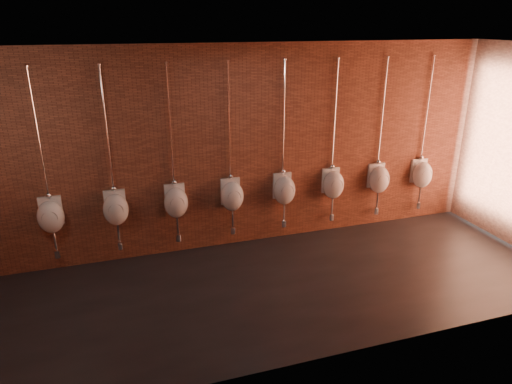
{
  "coord_description": "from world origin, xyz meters",
  "views": [
    {
      "loc": [
        -1.85,
        -5.15,
        3.49
      ],
      "look_at": [
        0.08,
        0.9,
        1.1
      ],
      "focal_mm": 32.0,
      "sensor_mm": 36.0,
      "label": 1
    }
  ],
  "objects_px": {
    "urinal_1": "(116,208)",
    "urinal_6": "(379,179)",
    "urinal_4": "(284,189)",
    "urinal_0": "(51,216)",
    "urinal_7": "(422,174)",
    "urinal_3": "(232,195)",
    "urinal_2": "(176,201)",
    "urinal_5": "(333,184)"
  },
  "relations": [
    {
      "from": "urinal_3",
      "to": "urinal_5",
      "type": "relative_size",
      "value": 1.0
    },
    {
      "from": "urinal_2",
      "to": "urinal_5",
      "type": "bearing_deg",
      "value": 0.0
    },
    {
      "from": "urinal_1",
      "to": "urinal_5",
      "type": "distance_m",
      "value": 3.54
    },
    {
      "from": "urinal_2",
      "to": "urinal_5",
      "type": "height_order",
      "value": "same"
    },
    {
      "from": "urinal_2",
      "to": "urinal_0",
      "type": "bearing_deg",
      "value": 180.0
    },
    {
      "from": "urinal_0",
      "to": "urinal_7",
      "type": "distance_m",
      "value": 6.19
    },
    {
      "from": "urinal_4",
      "to": "urinal_5",
      "type": "bearing_deg",
      "value": 0.0
    },
    {
      "from": "urinal_5",
      "to": "urinal_7",
      "type": "xyz_separation_m",
      "value": [
        1.77,
        0.0,
        0.0
      ]
    },
    {
      "from": "urinal_2",
      "to": "urinal_4",
      "type": "relative_size",
      "value": 1.0
    },
    {
      "from": "urinal_3",
      "to": "urinal_0",
      "type": "bearing_deg",
      "value": 180.0
    },
    {
      "from": "urinal_3",
      "to": "urinal_2",
      "type": "bearing_deg",
      "value": 180.0
    },
    {
      "from": "urinal_4",
      "to": "urinal_1",
      "type": "bearing_deg",
      "value": 180.0
    },
    {
      "from": "urinal_3",
      "to": "urinal_6",
      "type": "bearing_deg",
      "value": 0.0
    },
    {
      "from": "urinal_2",
      "to": "urinal_4",
      "type": "height_order",
      "value": "same"
    },
    {
      "from": "urinal_5",
      "to": "urinal_7",
      "type": "relative_size",
      "value": 1.0
    },
    {
      "from": "urinal_3",
      "to": "urinal_7",
      "type": "height_order",
      "value": "same"
    },
    {
      "from": "urinal_0",
      "to": "urinal_1",
      "type": "xyz_separation_m",
      "value": [
        0.88,
        0.0,
        0.0
      ]
    },
    {
      "from": "urinal_1",
      "to": "urinal_6",
      "type": "bearing_deg",
      "value": 0.0
    },
    {
      "from": "urinal_1",
      "to": "urinal_3",
      "type": "distance_m",
      "value": 1.77
    },
    {
      "from": "urinal_0",
      "to": "urinal_5",
      "type": "bearing_deg",
      "value": 0.0
    },
    {
      "from": "urinal_0",
      "to": "urinal_6",
      "type": "height_order",
      "value": "same"
    },
    {
      "from": "urinal_0",
      "to": "urinal_2",
      "type": "xyz_separation_m",
      "value": [
        1.77,
        0.0,
        0.0
      ]
    },
    {
      "from": "urinal_4",
      "to": "urinal_6",
      "type": "bearing_deg",
      "value": 0.0
    },
    {
      "from": "urinal_7",
      "to": "urinal_2",
      "type": "bearing_deg",
      "value": 180.0
    },
    {
      "from": "urinal_3",
      "to": "urinal_6",
      "type": "distance_m",
      "value": 2.65
    },
    {
      "from": "urinal_0",
      "to": "urinal_6",
      "type": "xyz_separation_m",
      "value": [
        5.31,
        0.0,
        0.0
      ]
    },
    {
      "from": "urinal_1",
      "to": "urinal_6",
      "type": "xyz_separation_m",
      "value": [
        4.42,
        0.0,
        0.0
      ]
    },
    {
      "from": "urinal_1",
      "to": "urinal_3",
      "type": "bearing_deg",
      "value": 0.0
    },
    {
      "from": "urinal_7",
      "to": "urinal_5",
      "type": "bearing_deg",
      "value": 180.0
    },
    {
      "from": "urinal_5",
      "to": "urinal_7",
      "type": "distance_m",
      "value": 1.77
    },
    {
      "from": "urinal_4",
      "to": "urinal_0",
      "type": "bearing_deg",
      "value": 180.0
    },
    {
      "from": "urinal_0",
      "to": "urinal_5",
      "type": "relative_size",
      "value": 1.0
    },
    {
      "from": "urinal_0",
      "to": "urinal_7",
      "type": "relative_size",
      "value": 1.0
    },
    {
      "from": "urinal_1",
      "to": "urinal_2",
      "type": "relative_size",
      "value": 1.0
    },
    {
      "from": "urinal_0",
      "to": "urinal_2",
      "type": "height_order",
      "value": "same"
    },
    {
      "from": "urinal_0",
      "to": "urinal_4",
      "type": "xyz_separation_m",
      "value": [
        3.54,
        0.0,
        0.0
      ]
    },
    {
      "from": "urinal_6",
      "to": "urinal_7",
      "type": "bearing_deg",
      "value": 0.0
    },
    {
      "from": "urinal_5",
      "to": "urinal_0",
      "type": "bearing_deg",
      "value": 180.0
    },
    {
      "from": "urinal_0",
      "to": "urinal_3",
      "type": "relative_size",
      "value": 1.0
    },
    {
      "from": "urinal_1",
      "to": "urinal_3",
      "type": "height_order",
      "value": "same"
    },
    {
      "from": "urinal_1",
      "to": "urinal_5",
      "type": "bearing_deg",
      "value": 0.0
    },
    {
      "from": "urinal_4",
      "to": "urinal_7",
      "type": "bearing_deg",
      "value": 0.0
    }
  ]
}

